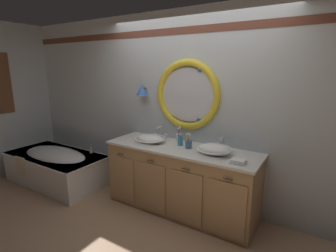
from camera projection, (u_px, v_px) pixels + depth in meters
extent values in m
plane|color=tan|center=(168.00, 216.00, 3.26)|extent=(14.00, 14.00, 0.00)
cube|color=silver|center=(191.00, 110.00, 3.46)|extent=(6.40, 0.08, 2.60)
cube|color=brown|center=(191.00, 30.00, 3.19)|extent=(6.27, 0.01, 0.09)
ellipsoid|color=silver|center=(187.00, 95.00, 3.38)|extent=(0.84, 0.02, 0.71)
torus|color=yellow|center=(187.00, 95.00, 3.38)|extent=(0.93, 0.09, 0.93)
cube|color=#2866B7|center=(217.00, 94.00, 3.15)|extent=(0.05, 0.01, 0.05)
cube|color=#2866B7|center=(200.00, 70.00, 3.21)|extent=(0.05, 0.01, 0.05)
cube|color=red|center=(163.00, 81.00, 3.52)|extent=(0.05, 0.01, 0.05)
cube|color=#2866B7|center=(163.00, 106.00, 3.60)|extent=(0.05, 0.01, 0.05)
cube|color=#2866B7|center=(198.00, 120.00, 3.35)|extent=(0.05, 0.01, 0.05)
cylinder|color=#4C3823|center=(144.00, 88.00, 3.70)|extent=(0.02, 0.09, 0.02)
cone|color=blue|center=(142.00, 90.00, 3.66)|extent=(0.17, 0.17, 0.14)
cube|color=tan|center=(181.00, 180.00, 3.35)|extent=(1.96, 0.62, 0.84)
cube|color=silver|center=(181.00, 148.00, 3.25)|extent=(2.00, 0.65, 0.03)
cube|color=silver|center=(191.00, 148.00, 3.51)|extent=(1.96, 0.02, 0.11)
cube|color=tan|center=(122.00, 179.00, 3.47)|extent=(0.41, 0.02, 0.64)
cylinder|color=#422D1E|center=(120.00, 154.00, 3.38)|extent=(0.10, 0.01, 0.01)
cube|color=tan|center=(151.00, 188.00, 3.22)|extent=(0.41, 0.02, 0.64)
cylinder|color=#422D1E|center=(150.00, 161.00, 3.13)|extent=(0.10, 0.01, 0.01)
cube|color=tan|center=(186.00, 198.00, 2.97)|extent=(0.41, 0.02, 0.64)
cylinder|color=#422D1E|center=(186.00, 169.00, 2.87)|extent=(0.10, 0.01, 0.01)
cube|color=tan|center=(226.00, 210.00, 2.71)|extent=(0.41, 0.02, 0.64)
cylinder|color=#422D1E|center=(228.00, 179.00, 2.62)|extent=(0.10, 0.01, 0.01)
cube|color=white|center=(57.00, 168.00, 4.20)|extent=(1.65, 0.81, 0.48)
ellipsoid|color=white|center=(55.00, 157.00, 4.16)|extent=(1.36, 0.63, 0.28)
cube|color=white|center=(55.00, 155.00, 4.15)|extent=(1.68, 0.84, 0.02)
cylinder|color=silver|center=(91.00, 150.00, 4.18)|extent=(0.04, 0.04, 0.11)
cylinder|color=silver|center=(55.00, 157.00, 4.16)|extent=(0.04, 0.04, 0.01)
cube|color=beige|center=(21.00, 166.00, 3.98)|extent=(0.24, 0.02, 0.28)
ellipsoid|color=white|center=(150.00, 139.00, 3.44)|extent=(0.40, 0.27, 0.10)
torus|color=white|center=(150.00, 138.00, 3.44)|extent=(0.42, 0.42, 0.02)
cylinder|color=silver|center=(150.00, 138.00, 3.44)|extent=(0.03, 0.03, 0.01)
ellipsoid|color=white|center=(214.00, 149.00, 2.97)|extent=(0.39, 0.27, 0.12)
torus|color=white|center=(214.00, 149.00, 2.97)|extent=(0.41, 0.41, 0.02)
cylinder|color=silver|center=(214.00, 149.00, 2.97)|extent=(0.03, 0.03, 0.01)
cylinder|color=silver|center=(161.00, 137.00, 3.67)|extent=(0.05, 0.05, 0.02)
cylinder|color=silver|center=(161.00, 132.00, 3.65)|extent=(0.02, 0.02, 0.14)
sphere|color=silver|center=(161.00, 127.00, 3.64)|extent=(0.03, 0.03, 0.03)
cylinder|color=silver|center=(159.00, 128.00, 3.60)|extent=(0.02, 0.10, 0.02)
cylinder|color=silver|center=(156.00, 135.00, 3.71)|extent=(0.04, 0.04, 0.06)
cylinder|color=silver|center=(166.00, 137.00, 3.62)|extent=(0.04, 0.04, 0.06)
cube|color=silver|center=(156.00, 133.00, 3.70)|extent=(0.05, 0.01, 0.01)
cube|color=silver|center=(166.00, 134.00, 3.62)|extent=(0.05, 0.01, 0.01)
cylinder|color=silver|center=(222.00, 147.00, 3.20)|extent=(0.05, 0.05, 0.02)
cylinder|color=silver|center=(222.00, 142.00, 3.18)|extent=(0.02, 0.02, 0.12)
sphere|color=silver|center=(223.00, 138.00, 3.17)|extent=(0.03, 0.03, 0.03)
cylinder|color=silver|center=(221.00, 139.00, 3.12)|extent=(0.02, 0.11, 0.02)
cylinder|color=silver|center=(216.00, 145.00, 3.23)|extent=(0.04, 0.04, 0.06)
cylinder|color=silver|center=(228.00, 147.00, 3.15)|extent=(0.04, 0.04, 0.06)
cube|color=silver|center=(216.00, 142.00, 3.22)|extent=(0.05, 0.01, 0.01)
cube|color=silver|center=(229.00, 144.00, 3.14)|extent=(0.05, 0.01, 0.01)
cylinder|color=white|center=(179.00, 138.00, 3.47)|extent=(0.08, 0.08, 0.10)
torus|color=white|center=(179.00, 134.00, 3.45)|extent=(0.09, 0.09, 0.01)
cylinder|color=green|center=(180.00, 135.00, 3.45)|extent=(0.04, 0.01, 0.17)
cube|color=white|center=(180.00, 128.00, 3.43)|extent=(0.02, 0.02, 0.02)
cylinder|color=yellow|center=(180.00, 134.00, 3.47)|extent=(0.01, 0.03, 0.18)
cube|color=white|center=(180.00, 127.00, 3.45)|extent=(0.02, 0.02, 0.02)
cylinder|color=#19ADB2|center=(178.00, 135.00, 3.47)|extent=(0.03, 0.04, 0.16)
cube|color=white|center=(178.00, 128.00, 3.44)|extent=(0.02, 0.02, 0.03)
cylinder|color=purple|center=(179.00, 135.00, 3.44)|extent=(0.01, 0.02, 0.17)
cube|color=white|center=(179.00, 129.00, 3.42)|extent=(0.02, 0.02, 0.02)
cylinder|color=slate|center=(189.00, 144.00, 3.19)|extent=(0.08, 0.08, 0.10)
torus|color=slate|center=(189.00, 140.00, 3.18)|extent=(0.09, 0.09, 0.01)
cylinder|color=yellow|center=(190.00, 142.00, 3.17)|extent=(0.02, 0.03, 0.15)
cube|color=white|center=(190.00, 135.00, 3.15)|extent=(0.02, 0.02, 0.02)
cylinder|color=green|center=(189.00, 141.00, 3.19)|extent=(0.02, 0.03, 0.15)
cube|color=white|center=(189.00, 135.00, 3.17)|extent=(0.02, 0.02, 0.03)
cylinder|color=yellow|center=(187.00, 141.00, 3.19)|extent=(0.02, 0.02, 0.16)
cube|color=white|center=(187.00, 134.00, 3.17)|extent=(0.02, 0.02, 0.02)
cylinder|color=purple|center=(188.00, 141.00, 3.17)|extent=(0.03, 0.03, 0.16)
cube|color=white|center=(188.00, 134.00, 3.15)|extent=(0.02, 0.02, 0.03)
cylinder|color=#388EBC|center=(180.00, 140.00, 3.30)|extent=(0.06, 0.06, 0.14)
cylinder|color=silver|center=(180.00, 135.00, 3.28)|extent=(0.04, 0.04, 0.02)
cylinder|color=silver|center=(180.00, 134.00, 3.26)|extent=(0.01, 0.04, 0.01)
cube|color=white|center=(238.00, 162.00, 2.69)|extent=(0.16, 0.12, 0.02)
cube|color=white|center=(238.00, 161.00, 2.69)|extent=(0.15, 0.11, 0.02)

